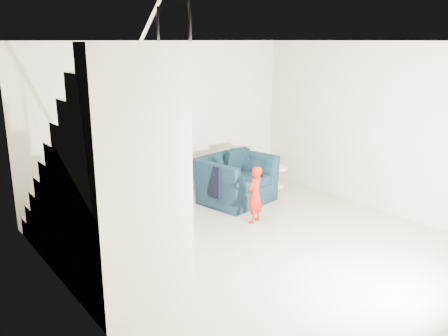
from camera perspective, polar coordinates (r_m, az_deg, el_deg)
The scene contains 12 objects.
floor at distance 6.45m, azimuth 5.38°, elevation -9.79°, with size 5.50×5.50×0.00m, color tan.
ceiling at distance 5.85m, azimuth 6.05°, elevation 14.96°, with size 5.50×5.50×0.00m, color silver.
back_wall at distance 8.21m, azimuth -7.35°, elevation 5.49°, with size 5.00×5.00×0.00m, color #BAB197.
left_wall at distance 4.75m, azimuth -17.29°, elevation -2.23°, with size 5.50×5.50×0.00m, color #BAB197.
right_wall at distance 7.88m, azimuth 19.35°, elevation 4.35°, with size 5.50×5.50×0.00m, color #BAB197.
armchair at distance 8.15m, azimuth 1.27°, elevation -1.38°, with size 1.21×1.05×0.78m, color black.
toddler at distance 7.21m, azimuth 3.73°, elevation -3.22°, with size 0.32×0.21×0.88m, color #990E04.
side_table at distance 9.05m, azimuth 6.42°, elevation -0.64°, with size 0.39×0.39×0.39m.
staircase at distance 5.53m, azimuth -14.03°, elevation -3.93°, with size 1.02×3.03×3.62m.
cushion at distance 8.42m, azimuth 1.49°, elevation 0.86°, with size 0.46×0.13×0.44m, color black.
throw at distance 7.73m, azimuth -1.53°, elevation -1.52°, with size 0.05×0.48×0.54m, color black.
phone at distance 7.16m, azimuth 4.60°, elevation -0.63°, with size 0.02×0.05×0.10m, color black.
Camera 1 is at (-3.95, -4.31, 2.72)m, focal length 38.00 mm.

